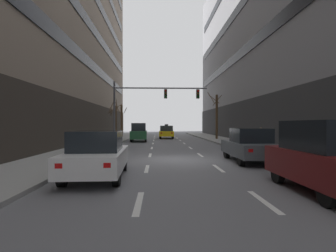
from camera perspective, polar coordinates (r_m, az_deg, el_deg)
The scene contains 31 objects.
ground_plane at distance 14.73m, azimuth 2.05°, elevation -7.05°, with size 120.00×120.00×0.00m, color slate.
sidewalk_left at distance 15.61m, azimuth -22.11°, elevation -6.40°, with size 3.47×80.00×0.14m, color gray.
sidewalk_right at distance 16.47m, azimuth 24.85°, elevation -6.06°, with size 3.47×80.00×0.14m, color gray.
lane_stripe_l1_s2 at distance 6.86m, azimuth -6.20°, elevation -15.78°, with size 0.16×2.00×0.01m, color silver.
lane_stripe_l1_s3 at distance 11.74m, azimuth -4.48°, elevation -8.96°, with size 0.16×2.00×0.01m, color silver.
lane_stripe_l1_s4 at distance 16.69m, azimuth -3.79°, elevation -6.16°, with size 0.16×2.00×0.01m, color silver.
lane_stripe_l1_s5 at distance 21.66m, azimuth -3.42°, elevation -4.64°, with size 0.16×2.00×0.01m, color silver.
lane_stripe_l1_s6 at distance 26.64m, azimuth -3.19°, elevation -3.69°, with size 0.16×2.00×0.01m, color silver.
lane_stripe_l1_s7 at distance 31.63m, azimuth -3.03°, elevation -3.04°, with size 0.16×2.00×0.01m, color silver.
lane_stripe_l1_s8 at distance 36.62m, azimuth -2.92°, elevation -2.57°, with size 0.16×2.00×0.01m, color silver.
lane_stripe_l1_s9 at distance 41.62m, azimuth -2.83°, elevation -2.21°, with size 0.16×2.00×0.01m, color silver.
lane_stripe_l1_s10 at distance 46.61m, azimuth -2.77°, elevation -1.93°, with size 0.16×2.00×0.01m, color silver.
lane_stripe_l2_s2 at distance 7.33m, azimuth 19.55°, elevation -14.74°, with size 0.16×2.00×0.01m, color silver.
lane_stripe_l2_s3 at distance 12.02m, azimuth 10.57°, elevation -8.74°, with size 0.16×2.00×0.01m, color silver.
lane_stripe_l2_s4 at distance 16.88m, azimuth 6.80°, elevation -6.08°, with size 0.16×2.00×0.01m, color silver.
lane_stripe_l2_s5 at distance 21.81m, azimuth 4.74°, elevation -4.61°, with size 0.16×2.00×0.01m, color silver.
lane_stripe_l2_s6 at distance 26.77m, azimuth 3.44°, elevation -3.67°, with size 0.16×2.00×0.01m, color silver.
lane_stripe_l2_s7 at distance 31.74m, azimuth 2.55°, elevation -3.03°, with size 0.16×2.00×0.01m, color silver.
lane_stripe_l2_s8 at distance 36.71m, azimuth 1.91°, elevation -2.56°, with size 0.16×2.00×0.01m, color silver.
lane_stripe_l2_s9 at distance 41.70m, azimuth 1.41°, elevation -2.20°, with size 0.16×2.00×0.01m, color silver.
lane_stripe_l2_s10 at distance 46.68m, azimuth 1.03°, elevation -1.92°, with size 0.16×2.00×0.01m, color silver.
car_driving_0 at distance 9.95m, azimuth -14.69°, elevation -5.90°, with size 2.05×4.54×1.67m.
car_driving_1 at distance 30.00m, azimuth -6.17°, elevation -1.32°, with size 1.88×4.22×2.02m.
taxi_driving_2 at distance 35.98m, azimuth -0.33°, elevation -1.29°, with size 2.01×4.57×1.88m.
car_parked_0 at distance 8.73m, azimuth 30.26°, elevation -5.64°, with size 1.76×4.18×2.02m.
car_parked_1 at distance 14.33m, azimuth 16.83°, elevation -3.92°, with size 1.98×4.56×1.70m.
traffic_signal_0 at distance 24.88m, azimuth -4.11°, elevation 5.52°, with size 8.60×0.35×5.65m.
street_tree_0 at distance 37.53m, azimuth -9.79°, elevation 1.26°, with size 1.71×1.70×5.29m.
street_tree_1 at distance 32.96m, azimuth 10.21°, elevation 2.16°, with size 1.77×1.76×5.66m.
street_tree_2 at distance 32.64m, azimuth -11.02°, elevation 1.22°, with size 1.76×1.89×4.86m.
pedestrian_0 at distance 21.89m, azimuth 19.01°, elevation -1.97°, with size 0.25×0.52×1.52m.
Camera 1 is at (-1.08, -14.57, 1.92)m, focal length 28.88 mm.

